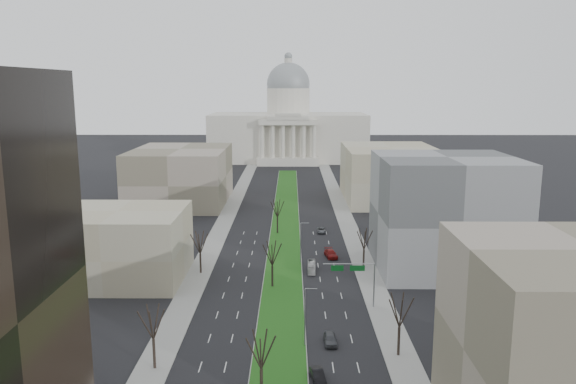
{
  "coord_description": "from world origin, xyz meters",
  "views": [
    {
      "loc": [
        1.68,
        -23.49,
        38.58
      ],
      "look_at": [
        0.86,
        108.15,
        13.45
      ],
      "focal_mm": 35.0,
      "sensor_mm": 36.0,
      "label": 1
    }
  ],
  "objects_px": {
    "car_grey_near": "(330,339)",
    "car_red": "(331,254)",
    "car_grey_far": "(321,230)",
    "box_van": "(312,267)",
    "car_black": "(318,375)"
  },
  "relations": [
    {
      "from": "car_grey_near",
      "to": "car_red",
      "type": "bearing_deg",
      "value": 83.9
    },
    {
      "from": "car_red",
      "to": "car_grey_far",
      "type": "bearing_deg",
      "value": 83.19
    },
    {
      "from": "car_red",
      "to": "car_grey_near",
      "type": "bearing_deg",
      "value": -103.57
    },
    {
      "from": "car_grey_near",
      "to": "car_grey_far",
      "type": "xyz_separation_m",
      "value": [
        2.07,
        65.13,
        -0.13
      ]
    },
    {
      "from": "car_grey_near",
      "to": "box_van",
      "type": "relative_size",
      "value": 0.68
    },
    {
      "from": "car_black",
      "to": "car_red",
      "type": "relative_size",
      "value": 0.78
    },
    {
      "from": "car_black",
      "to": "car_grey_far",
      "type": "relative_size",
      "value": 0.94
    },
    {
      "from": "car_red",
      "to": "car_grey_far",
      "type": "distance_m",
      "value": 21.63
    },
    {
      "from": "car_black",
      "to": "car_red",
      "type": "xyz_separation_m",
      "value": [
        5.48,
        54.37,
        0.09
      ]
    },
    {
      "from": "car_grey_near",
      "to": "car_red",
      "type": "height_order",
      "value": "car_red"
    },
    {
      "from": "car_red",
      "to": "box_van",
      "type": "distance_m",
      "value": 10.96
    },
    {
      "from": "box_van",
      "to": "car_black",
      "type": "bearing_deg",
      "value": -88.91
    },
    {
      "from": "car_grey_near",
      "to": "box_van",
      "type": "xyz_separation_m",
      "value": [
        -1.65,
        33.64,
        0.16
      ]
    },
    {
      "from": "car_grey_far",
      "to": "car_grey_near",
      "type": "bearing_deg",
      "value": -89.59
    },
    {
      "from": "car_grey_near",
      "to": "car_red",
      "type": "relative_size",
      "value": 0.82
    }
  ]
}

